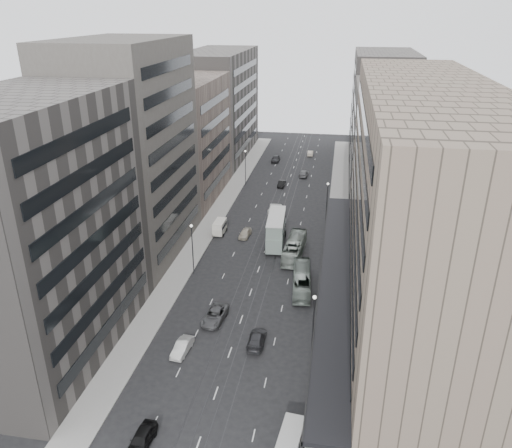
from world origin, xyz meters
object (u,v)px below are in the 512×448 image
Objects in this scene: sedan_1 at (182,347)px; pedestrian at (332,427)px; double_decker at (276,229)px; vw_microbus at (290,441)px; bus_far at (294,248)px; sedan_0 at (142,439)px; bus_near at (302,280)px; panel_van at (220,227)px; sedan_2 at (215,315)px.

sedan_1 is 2.70× the size of pedestrian.
vw_microbus is at bearing -84.12° from double_decker.
sedan_0 is (-10.29, -41.44, -0.78)m from bus_far.
double_decker is (-5.69, 14.14, 1.46)m from bus_near.
bus_near is at bearing 71.58° from sedan_0.
panel_van is at bearing -96.01° from pedestrian.
sedan_0 reaches higher than sedan_1.
sedan_0 is at bearing -89.58° from sedan_2.
bus_near is 2.46× the size of sedan_1.
bus_far is 5.46m from double_decker.
pedestrian reaches higher than sedan_2.
double_decker is 11.18m from panel_van.
sedan_2 is (-4.89, -24.16, -2.18)m from double_decker.
vw_microbus reaches higher than sedan_0.
double_decker is 42.41m from pedestrian.
panel_van is (-10.70, 2.86, -1.54)m from double_decker.
bus_far is at bearing -111.16° from pedestrian.
sedan_0 is 0.82× the size of sedan_2.
sedan_2 is (-10.58, -10.03, -0.72)m from bus_near.
double_decker is 1.86× the size of sedan_2.
bus_far is at bearing -83.29° from bus_near.
pedestrian is (17.98, -9.65, 0.24)m from sedan_1.
sedan_2 is at bearing -104.88° from double_decker.
double_decker reaches higher than bus_near.
bus_far is 2.74× the size of panel_van.
vw_microbus is 1.13× the size of sedan_1.
bus_near is 0.96× the size of bus_far.
sedan_1 is at bearing 95.01° from sedan_0.
panel_van is at bearing 161.59° from double_decker.
double_decker reaches higher than sedan_2.
sedan_0 is at bearing -82.77° from sedan_1.
vw_microbus reaches higher than sedan_1.
bus_near reaches higher than sedan_2.
bus_near is at bearing 58.71° from sedan_1.
vw_microbus is 19.00m from sedan_1.
panel_van is 34.34m from sedan_1.
pedestrian is at bearing 17.16° from sedan_0.
panel_van reaches higher than vw_microbus.
vw_microbus is 49.96m from panel_van.
sedan_2 is (5.81, -27.03, -0.64)m from panel_van.
sedan_1 is at bearing -102.06° from sedan_2.
bus_near is at bearing -111.29° from pedestrian.
bus_near is 27.30m from pedestrian.
sedan_1 is at bearing 145.21° from vw_microbus.
panel_van is 48.83m from pedestrian.
panel_van reaches higher than sedan_0.
bus_far is 22.04m from sedan_2.
sedan_0 is at bearing 63.64° from bus_near.
sedan_0 is at bearing -101.81° from double_decker.
double_decker reaches higher than pedestrian.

